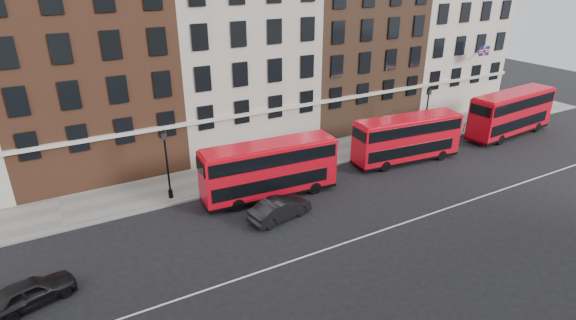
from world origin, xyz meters
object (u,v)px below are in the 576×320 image
bus_c (407,138)px  car_rear (31,292)px  traffic_light (471,110)px  bus_d (511,113)px  car_front (280,209)px  bus_b (269,169)px

bus_c → car_rear: bearing=-165.8°
car_rear → traffic_light: bearing=-96.4°
bus_c → bus_d: (13.70, -0.01, 0.20)m
bus_c → car_front: size_ratio=2.19×
bus_b → traffic_light: size_ratio=3.11×
bus_c → bus_d: size_ratio=0.92×
bus_d → bus_c: bearing=175.1°
bus_b → car_front: 3.60m
car_rear → traffic_light: (39.74, 6.81, 1.73)m
car_front → traffic_light: traffic_light is taller
car_rear → car_front: bearing=-101.2°
bus_d → car_front: (-27.76, -3.16, -1.65)m
traffic_light → car_rear: bearing=-170.3°
traffic_light → bus_c: bearing=-167.6°
bus_c → car_rear: 29.39m
bus_d → traffic_light: 3.80m
bus_c → bus_d: bearing=5.4°
bus_c → car_rear: size_ratio=2.36×
car_rear → bus_b: bearing=-90.3°
car_rear → car_front: (14.95, 1.29, 0.03)m
car_rear → traffic_light: 40.35m
bus_b → traffic_light: bearing=9.6°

